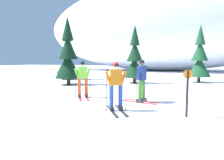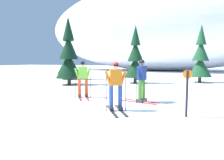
% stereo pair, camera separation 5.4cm
% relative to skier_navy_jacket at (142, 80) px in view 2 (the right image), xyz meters
% --- Properties ---
extents(ground_plane, '(120.00, 120.00, 0.00)m').
position_rel_skier_navy_jacket_xyz_m(ground_plane, '(-0.96, -0.90, -0.94)').
color(ground_plane, white).
extents(skier_navy_jacket, '(1.73, 0.83, 1.78)m').
position_rel_skier_navy_jacket_xyz_m(skier_navy_jacket, '(0.00, 0.00, 0.00)').
color(skier_navy_jacket, red).
rests_on(skier_navy_jacket, ground).
extents(skier_lime_jacket, '(1.23, 1.52, 1.73)m').
position_rel_skier_navy_jacket_xyz_m(skier_lime_jacket, '(-2.81, 0.04, -0.04)').
color(skier_lime_jacket, red).
rests_on(skier_lime_jacket, ground).
extents(skier_orange_jacket, '(1.27, 1.65, 1.70)m').
position_rel_skier_navy_jacket_xyz_m(skier_orange_jacket, '(-0.50, -1.76, -0.06)').
color(skier_orange_jacket, black).
rests_on(skier_orange_jacket, ground).
extents(pine_tree_far_left, '(2.09, 2.09, 5.41)m').
position_rel_skier_navy_jacket_xyz_m(pine_tree_far_left, '(-8.82, 8.00, 1.32)').
color(pine_tree_far_left, '#47301E').
rests_on(pine_tree_far_left, ground).
extents(pine_tree_left, '(1.89, 1.89, 4.89)m').
position_rel_skier_navy_jacket_xyz_m(pine_tree_left, '(-6.39, 4.34, 1.10)').
color(pine_tree_left, '#47301E').
rests_on(pine_tree_left, ground).
extents(pine_tree_center_left, '(1.72, 1.72, 4.46)m').
position_rel_skier_navy_jacket_xyz_m(pine_tree_center_left, '(-2.18, 7.09, 0.92)').
color(pine_tree_center_left, '#47301E').
rests_on(pine_tree_center_left, ground).
extents(pine_tree_center_right, '(1.77, 1.77, 4.59)m').
position_rel_skier_navy_jacket_xyz_m(pine_tree_center_right, '(2.51, 9.44, 0.98)').
color(pine_tree_center_right, '#47301E').
rests_on(pine_tree_center_right, ground).
extents(snow_ridge_background, '(41.43, 15.69, 14.88)m').
position_rel_skier_navy_jacket_xyz_m(snow_ridge_background, '(-3.15, 27.39, 6.49)').
color(snow_ridge_background, white).
rests_on(snow_ridge_background, ground).
extents(trail_marker_post, '(0.28, 0.07, 1.47)m').
position_rel_skier_navy_jacket_xyz_m(trail_marker_post, '(1.83, -1.73, -0.11)').
color(trail_marker_post, black).
rests_on(trail_marker_post, ground).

